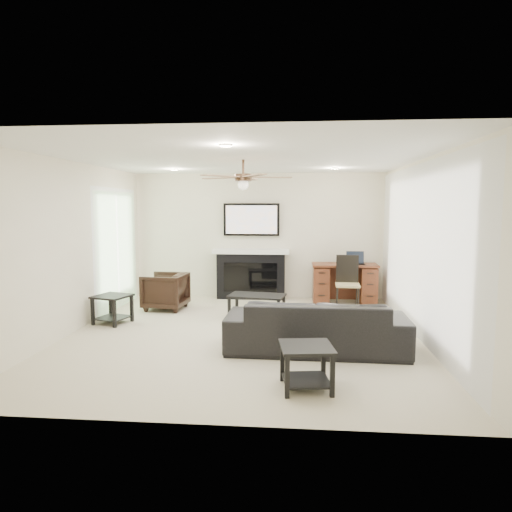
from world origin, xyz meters
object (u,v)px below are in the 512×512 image
Objects in this scene: coffee_table at (257,307)px; desk at (344,284)px; armchair at (165,291)px; fireplace_unit at (251,251)px; sofa at (316,325)px.

coffee_table is 0.74× the size of desk.
armchair is 3.35m from desk.
armchair reaches higher than coffee_table.
armchair is 1.79m from coffee_table.
desk is (3.26, 0.77, 0.05)m from armchair.
sofa is at bearing -70.24° from fireplace_unit.
sofa is at bearing -102.63° from desk.
armchair is (-2.60, 2.15, -0.01)m from sofa.
desk is at bearing -9.48° from fireplace_unit.
coffee_table is (-0.90, 1.60, -0.13)m from sofa.
fireplace_unit is 1.57× the size of desk.
fireplace_unit is (-1.16, 3.23, 0.62)m from sofa.
fireplace_unit is at bearing 131.89° from armchair.
coffee_table is at bearing 77.15° from armchair.
desk is at bearing 50.21° from coffee_table.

